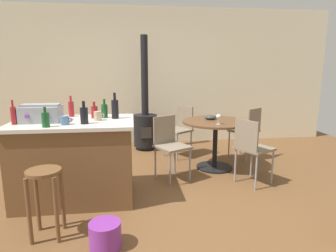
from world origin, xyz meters
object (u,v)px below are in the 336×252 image
Objects in this scene: bottle_2 at (71,109)px; wine_glass at (219,117)px; dining_table at (215,132)px; bottle_4 at (94,112)px; cup_1 at (98,116)px; folding_chair_right at (180,127)px; bottle_6 at (115,109)px; serving_bowl at (210,117)px; folding_chair_far at (252,146)px; plastic_bucket at (105,235)px; folding_chair_near at (169,142)px; wood_stove at (145,123)px; wooden_stool at (45,190)px; kitchen_island at (76,160)px; bottle_5 at (14,115)px; folding_chair_left at (248,129)px; bottle_1 at (104,110)px; cup_0 at (65,120)px; toolbox at (41,113)px; bottle_3 at (45,119)px; bottle_0 at (84,115)px.

wine_glass is at bearing 6.92° from bottle_2.
bottle_4 is at bearing -159.31° from dining_table.
folding_chair_right is at bearing 51.29° from cup_1.
serving_bowl is (1.40, 0.85, -0.28)m from bottle_6.
folding_chair_far is 2.18m from plastic_bucket.
bottle_4 reaches higher than wine_glass.
wood_stove is (-0.26, 1.55, -0.01)m from folding_chair_near.
wine_glass is at bearing 34.06° from wooden_stool.
bottle_2 is (-1.99, -0.50, 0.47)m from dining_table.
bottle_4 is (0.22, 0.17, 0.54)m from kitchen_island.
bottle_5 is (-1.75, -0.61, 0.52)m from folding_chair_near.
wooden_stool is 3.37m from folding_chair_left.
bottle_1 is 0.97m from bottle_5.
serving_bowl is at bearing 18.20° from bottle_2.
bottle_2 is at bearing -161.80° from serving_bowl.
bottle_1 is 1.86× the size of cup_0.
bottle_1 reaches higher than kitchen_island.
bottle_3 is at bearing -67.17° from toolbox.
folding_chair_left is 2.09× the size of toolbox.
kitchen_island is 0.81m from wooden_stool.
bottle_5 is at bearing 176.15° from bottle_0.
folding_chair_far reaches higher than plastic_bucket.
bottle_3 is 2.45m from serving_bowl.
cup_1 is (0.12, 0.18, -0.04)m from bottle_0.
cup_0 is at bearing -148.51° from serving_bowl.
bottle_3 reaches higher than bottle_4.
plastic_bucket is (-1.46, -1.59, -0.73)m from wine_glass.
bottle_3 is at bearing -132.73° from folding_chair_right.
bottle_2 reaches higher than bottle_3.
dining_table is at bearing 29.57° from bottle_0.
cup_0 is 1.28m from plastic_bucket.
wood_stove reaches higher than dining_table.
cup_1 is (0.28, -0.01, 0.52)m from kitchen_island.
kitchen_island is at bearing 178.60° from cup_1.
folding_chair_far is 4.22× the size of bottle_3.
bottle_2 reaches higher than wine_glass.
wood_stove is at bearing 60.01° from bottle_2.
kitchen_island is at bearing 129.43° from bottle_0.
wood_stove reaches higher than cup_0.
toolbox is (-0.33, -0.02, 0.56)m from kitchen_island.
wood_stove is (0.91, 2.02, 0.04)m from kitchen_island.
serving_bowl is (0.96, -1.07, 0.27)m from wood_stove.
bottle_2 is at bearing 153.78° from bottle_4.
wood_stove is (-1.01, 1.21, -0.06)m from dining_table.
folding_chair_right is at bearing 45.34° from kitchen_island.
cup_0 is at bearing -123.90° from bottle_4.
wood_stove is at bearing 72.79° from bottle_1.
wooden_stool is 3.08× the size of bottle_3.
kitchen_island is 2.12m from serving_bowl.
bottle_4 is at bearing 21.09° from bottle_5.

